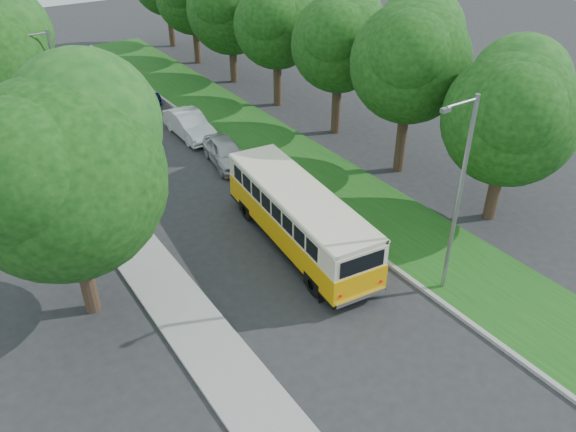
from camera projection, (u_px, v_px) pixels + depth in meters
ground at (317, 294)px, 21.89m from camera, size 120.00×120.00×0.00m
curb at (315, 210)px, 27.07m from camera, size 0.20×70.00×0.15m
grass_verge at (353, 197)px, 28.19m from camera, size 4.50×70.00×0.13m
sidewalk at (151, 270)px, 23.11m from camera, size 2.20×70.00×0.12m
treeline at (180, 32)px, 32.89m from camera, size 24.27×41.91×9.46m
lamppost_near at (458, 193)px, 19.81m from camera, size 1.71×0.16×8.00m
lamppost_far at (60, 97)px, 28.73m from camera, size 1.71×0.16×7.50m
warning_sign at (97, 168)px, 27.28m from camera, size 0.56×0.10×2.50m
vintage_bus at (299, 219)px, 23.91m from camera, size 3.41×9.72×2.83m
car_silver at (226, 152)px, 31.05m from camera, size 2.36×4.45×1.44m
car_white at (189, 125)px, 34.23m from camera, size 1.66×4.66×1.53m
car_blue at (134, 92)px, 39.39m from camera, size 3.13×4.91×1.32m
car_grey at (128, 93)px, 39.09m from camera, size 3.11×5.48×1.44m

